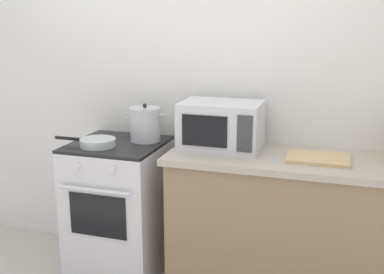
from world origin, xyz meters
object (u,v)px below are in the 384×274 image
stock_pot (145,124)px  cutting_board (318,158)px  stove (120,207)px  frying_pan (97,142)px  microwave (221,125)px

stock_pot → cutting_board: size_ratio=0.82×
stove → cutting_board: size_ratio=2.56×
stove → cutting_board: cutting_board is taller
frying_pan → microwave: (0.78, 0.19, 0.12)m
cutting_board → stock_pot: bearing=174.4°
frying_pan → microwave: 0.82m
stove → stock_pot: size_ratio=3.12×
stove → stock_pot: stock_pot is taller
stock_pot → frying_pan: stock_pot is taller
frying_pan → microwave: size_ratio=0.86×
microwave → stove: bearing=-173.5°
stock_pot → cutting_board: (1.14, -0.11, -0.11)m
stock_pot → stove: bearing=-144.4°
stock_pot → microwave: (0.54, -0.03, 0.03)m
stove → stock_pot: 0.61m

